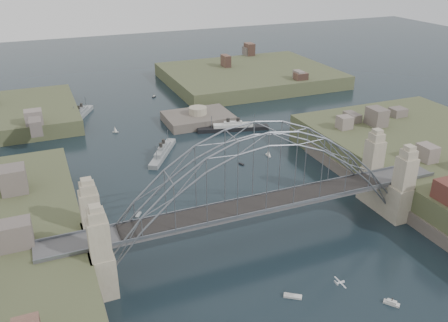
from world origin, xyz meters
The scene contains 18 objects.
ground centered at (0.00, 0.00, 0.00)m, with size 500.00×500.00×0.00m, color black.
bridge centered at (0.00, 0.00, 12.32)m, with size 84.00×13.80×24.60m.
headland_ne centered at (50.00, 110.00, 0.75)m, with size 70.00×55.00×9.50m, color #43492C.
fort_island centered at (12.00, 70.00, -0.34)m, with size 22.00×16.00×9.40m.
naval_cruiser_near centered at (-6.46, 48.20, 0.91)m, with size 12.44×18.01×5.86m.
naval_cruiser_far centered at (-23.85, 90.80, 0.96)m, with size 10.47×17.40×6.15m.
ocean_liner centered at (19.99, 58.65, 0.88)m, with size 23.28×8.83×5.70m.
aeroplane centered at (2.93, -23.31, 5.69)m, with size 1.63×3.11×0.45m.
small_boat_a centered at (-20.44, 18.48, 0.15)m, with size 1.82×2.27×0.45m.
small_boat_b centered at (11.74, 33.93, 0.15)m, with size 1.09×1.81×0.45m.
small_boat_c centered at (-2.07, -17.85, 0.15)m, with size 3.12×2.60×0.45m.
small_boat_d centered at (21.21, 36.25, 0.92)m, with size 1.06×2.12×2.38m.
small_boat_e centered at (-34.86, 55.31, 0.62)m, with size 4.01×1.70×2.38m.
small_boat_f centered at (-2.32, 54.02, 0.98)m, with size 1.87×1.18×2.38m.
small_boat_g centered at (12.36, -25.74, 0.28)m, with size 2.29×2.59×1.43m.
small_boat_h centered at (-15.68, 71.14, 0.97)m, with size 1.95×1.42×2.38m.
small_boat_i centered at (29.61, 11.75, 0.93)m, with size 2.15×1.28×2.38m.
small_boat_k centered at (5.54, 103.70, 0.29)m, with size 1.75×1.63×1.43m.
Camera 1 is at (-37.09, -71.68, 55.02)m, focal length 37.66 mm.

